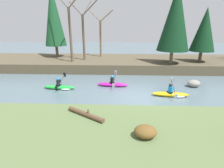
% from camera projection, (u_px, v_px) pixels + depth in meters
% --- Properties ---
extents(ground_plane, '(90.00, 90.00, 0.00)m').
position_uv_depth(ground_plane, '(141.00, 98.00, 12.85)').
color(ground_plane, slate).
extents(riverbank_near, '(44.00, 5.48, 0.65)m').
position_uv_depth(riverbank_near, '(155.00, 139.00, 7.77)').
color(riverbank_near, '#5B7042').
rests_on(riverbank_near, ground).
extents(riverbank_far, '(44.00, 8.07, 1.06)m').
position_uv_depth(riverbank_far, '(132.00, 63.00, 22.52)').
color(riverbank_far, brown).
rests_on(riverbank_far, ground).
extents(conifer_tree_far_left, '(2.73, 2.73, 9.09)m').
position_uv_depth(conifer_tree_far_left, '(53.00, 15.00, 22.18)').
color(conifer_tree_far_left, brown).
rests_on(conifer_tree_far_left, riverbank_far).
extents(conifer_tree_left, '(3.39, 3.39, 8.28)m').
position_uv_depth(conifer_tree_left, '(175.00, 17.00, 18.15)').
color(conifer_tree_left, '#7A664C').
rests_on(conifer_tree_left, riverbank_far).
extents(conifer_tree_mid_left, '(2.72, 2.72, 5.97)m').
position_uv_depth(conifer_tree_mid_left, '(204.00, 30.00, 19.42)').
color(conifer_tree_mid_left, brown).
rests_on(conifer_tree_mid_left, riverbank_far).
extents(bare_tree_upstream, '(4.34, 4.29, 7.94)m').
position_uv_depth(bare_tree_upstream, '(70.00, 28.00, 19.51)').
color(bare_tree_upstream, brown).
rests_on(bare_tree_upstream, riverbank_far).
extents(bare_tree_mid_upstream, '(3.86, 3.81, 7.02)m').
position_uv_depth(bare_tree_mid_upstream, '(84.00, 32.00, 20.77)').
color(bare_tree_mid_upstream, brown).
rests_on(bare_tree_mid_upstream, riverbank_far).
extents(bare_tree_mid_downstream, '(3.45, 3.41, 6.24)m').
position_uv_depth(bare_tree_mid_downstream, '(101.00, 34.00, 23.26)').
color(bare_tree_mid_downstream, '#7A664C').
rests_on(bare_tree_mid_downstream, riverbank_far).
extents(shrub_clump_nearest, '(0.95, 0.79, 0.52)m').
position_uv_depth(shrub_clump_nearest, '(145.00, 132.00, 7.27)').
color(shrub_clump_nearest, brown).
rests_on(shrub_clump_nearest, riverbank_near).
extents(kayaker_lead, '(2.79, 2.07, 1.20)m').
position_uv_depth(kayaker_lead, '(172.00, 94.00, 13.18)').
color(kayaker_lead, yellow).
rests_on(kayaker_lead, ground).
extents(kayaker_middle, '(2.79, 2.07, 1.20)m').
position_uv_depth(kayaker_middle, '(113.00, 84.00, 15.36)').
color(kayaker_middle, '#C61999').
rests_on(kayaker_middle, ground).
extents(kayaker_trailing, '(2.79, 2.07, 1.20)m').
position_uv_depth(kayaker_trailing, '(61.00, 87.00, 14.70)').
color(kayaker_trailing, green).
rests_on(kayaker_trailing, ground).
extents(boulder_midstream, '(1.09, 0.85, 0.62)m').
position_uv_depth(boulder_midstream, '(194.00, 83.00, 15.22)').
color(boulder_midstream, gray).
rests_on(boulder_midstream, ground).
extents(driftwood_log, '(2.09, 1.49, 0.44)m').
position_uv_depth(driftwood_log, '(85.00, 114.00, 8.98)').
color(driftwood_log, brown).
rests_on(driftwood_log, riverbank_near).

